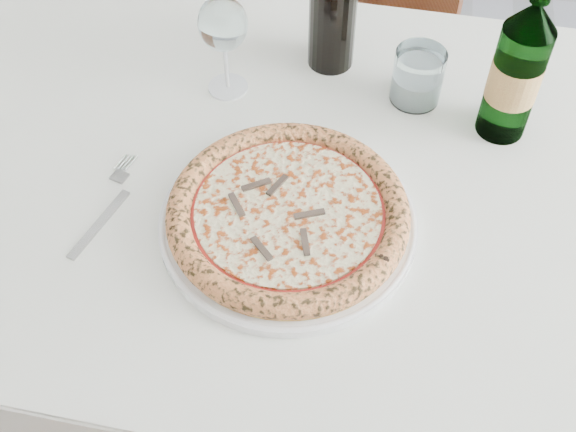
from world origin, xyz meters
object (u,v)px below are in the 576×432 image
Objects in this scene: chair_far at (370,0)px; tumbler at (417,79)px; wine_glass at (223,26)px; dining_table at (299,212)px; plate at (288,221)px; beer_bottle at (517,70)px; pizza at (288,213)px.

chair_far is 0.63m from tumbler.
wine_glass is at bearing -106.92° from chair_far.
chair_far reaches higher than tumbler.
wine_glass is at bearing -174.74° from tumbler.
dining_table is 8.72× the size of wine_glass.
dining_table is at bearing -129.89° from tumbler.
tumbler is (0.11, -0.57, 0.26)m from chair_far.
chair_far is 0.88m from plate.
tumbler reaches higher than dining_table.
chair_far reaches higher than wine_glass.
beer_bottle is at bearing 40.06° from plate.
chair_far is at bearing 73.08° from wine_glass.
pizza is at bearing -61.29° from wine_glass.
plate is 0.37m from beer_bottle.
tumbler is (0.15, 0.28, 0.01)m from pizza.
dining_table is 0.26m from tumbler.
dining_table is 5.13× the size of beer_bottle.
tumbler is at bearing 61.88° from plate.
beer_bottle is (0.28, 0.23, 0.08)m from pizza.
plate reaches higher than dining_table.
dining_table is at bearing -93.31° from chair_far.
beer_bottle is (0.41, -0.02, -0.01)m from wine_glass.
plate is 2.09× the size of wine_glass.
beer_bottle reaches higher than chair_far.
wine_glass is at bearing 177.35° from beer_bottle.
dining_table is at bearing -154.45° from beer_bottle.
beer_bottle is (0.23, -0.61, 0.33)m from chair_far.
chair_far is at bearing 86.69° from dining_table.
dining_table is 0.16m from pizza.
chair_far is 0.74m from beer_bottle.
chair_far is at bearing 87.08° from plate.
plate is 0.31m from wine_glass.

